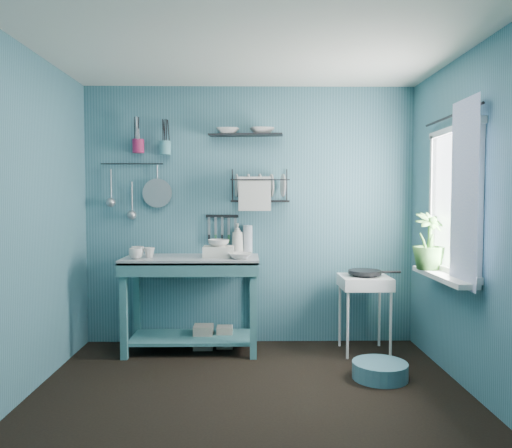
{
  "coord_description": "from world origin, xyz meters",
  "views": [
    {
      "loc": [
        -0.01,
        -3.38,
        1.42
      ],
      "look_at": [
        0.05,
        0.85,
        1.2
      ],
      "focal_mm": 35.0,
      "sensor_mm": 36.0,
      "label": 1
    }
  ],
  "objects_px": {
    "work_counter": "(192,304)",
    "utensil_cup_magenta": "(138,146)",
    "colander": "(157,193)",
    "floor_basin": "(380,371)",
    "mug_mid": "(149,253)",
    "soap_bottle": "(237,239)",
    "hotplate_stand": "(364,314)",
    "mug_left": "(136,254)",
    "dish_rack": "(260,185)",
    "frying_pan": "(365,272)",
    "storage_tin_large": "(203,337)",
    "utensil_cup_teal": "(165,148)",
    "wash_tub": "(219,252)",
    "mug_right": "(138,252)",
    "potted_plant": "(429,241)",
    "storage_tin_small": "(225,337)",
    "water_bottle": "(248,240)"
  },
  "relations": [
    {
      "from": "work_counter",
      "to": "soap_bottle",
      "type": "xyz_separation_m",
      "value": [
        0.42,
        0.2,
        0.59
      ]
    },
    {
      "from": "work_counter",
      "to": "floor_basin",
      "type": "relative_size",
      "value": 2.85
    },
    {
      "from": "mug_left",
      "to": "mug_right",
      "type": "distance_m",
      "value": 0.16
    },
    {
      "from": "colander",
      "to": "utensil_cup_magenta",
      "type": "bearing_deg",
      "value": -170.03
    },
    {
      "from": "work_counter",
      "to": "utensil_cup_magenta",
      "type": "distance_m",
      "value": 1.58
    },
    {
      "from": "soap_bottle",
      "to": "utensil_cup_teal",
      "type": "bearing_deg",
      "value": -179.86
    },
    {
      "from": "hotplate_stand",
      "to": "colander",
      "type": "height_order",
      "value": "colander"
    },
    {
      "from": "utensil_cup_magenta",
      "to": "utensil_cup_teal",
      "type": "height_order",
      "value": "utensil_cup_magenta"
    },
    {
      "from": "colander",
      "to": "dish_rack",
      "type": "bearing_deg",
      "value": -4.63
    },
    {
      "from": "work_counter",
      "to": "mug_left",
      "type": "bearing_deg",
      "value": -163.67
    },
    {
      "from": "storage_tin_large",
      "to": "floor_basin",
      "type": "xyz_separation_m",
      "value": [
        1.46,
        -0.82,
        -0.04
      ]
    },
    {
      "from": "water_bottle",
      "to": "colander",
      "type": "xyz_separation_m",
      "value": [
        -0.87,
        0.01,
        0.45
      ]
    },
    {
      "from": "dish_rack",
      "to": "frying_pan",
      "type": "bearing_deg",
      "value": -19.97
    },
    {
      "from": "work_counter",
      "to": "utensil_cup_magenta",
      "type": "xyz_separation_m",
      "value": [
        -0.52,
        0.2,
        1.48
      ]
    },
    {
      "from": "soap_bottle",
      "to": "floor_basin",
      "type": "height_order",
      "value": "soap_bottle"
    },
    {
      "from": "utensil_cup_magenta",
      "to": "storage_tin_large",
      "type": "distance_m",
      "value": 1.92
    },
    {
      "from": "frying_pan",
      "to": "utensil_cup_magenta",
      "type": "xyz_separation_m",
      "value": [
        -2.12,
        0.28,
        1.17
      ]
    },
    {
      "from": "colander",
      "to": "potted_plant",
      "type": "relative_size",
      "value": 0.6
    },
    {
      "from": "frying_pan",
      "to": "floor_basin",
      "type": "relative_size",
      "value": 0.69
    },
    {
      "from": "wash_tub",
      "to": "potted_plant",
      "type": "xyz_separation_m",
      "value": [
        1.77,
        -0.5,
        0.14
      ]
    },
    {
      "from": "hotplate_stand",
      "to": "dish_rack",
      "type": "bearing_deg",
      "value": 160.83
    },
    {
      "from": "work_counter",
      "to": "dish_rack",
      "type": "relative_size",
      "value": 2.25
    },
    {
      "from": "mug_left",
      "to": "storage_tin_large",
      "type": "relative_size",
      "value": 0.56
    },
    {
      "from": "mug_left",
      "to": "colander",
      "type": "bearing_deg",
      "value": 72.01
    },
    {
      "from": "soap_bottle",
      "to": "potted_plant",
      "type": "height_order",
      "value": "potted_plant"
    },
    {
      "from": "mug_left",
      "to": "wash_tub",
      "type": "xyz_separation_m",
      "value": [
        0.73,
        0.14,
        0.0
      ]
    },
    {
      "from": "utensil_cup_magenta",
      "to": "storage_tin_small",
      "type": "bearing_deg",
      "value": -8.16
    },
    {
      "from": "utensil_cup_magenta",
      "to": "work_counter",
      "type": "bearing_deg",
      "value": -20.7
    },
    {
      "from": "frying_pan",
      "to": "storage_tin_small",
      "type": "xyz_separation_m",
      "value": [
        -1.29,
        0.17,
        -0.64
      ]
    },
    {
      "from": "floor_basin",
      "to": "mug_mid",
      "type": "bearing_deg",
      "value": 160.03
    },
    {
      "from": "hotplate_stand",
      "to": "dish_rack",
      "type": "height_order",
      "value": "dish_rack"
    },
    {
      "from": "mug_right",
      "to": "hotplate_stand",
      "type": "bearing_deg",
      "value": -2.35
    },
    {
      "from": "floor_basin",
      "to": "wash_tub",
      "type": "bearing_deg",
      "value": 150.38
    },
    {
      "from": "work_counter",
      "to": "soap_bottle",
      "type": "distance_m",
      "value": 0.75
    },
    {
      "from": "work_counter",
      "to": "soap_bottle",
      "type": "height_order",
      "value": "soap_bottle"
    },
    {
      "from": "mug_right",
      "to": "potted_plant",
      "type": "relative_size",
      "value": 0.26
    },
    {
      "from": "water_bottle",
      "to": "wash_tub",
      "type": "bearing_deg",
      "value": -138.37
    },
    {
      "from": "colander",
      "to": "floor_basin",
      "type": "xyz_separation_m",
      "value": [
        1.91,
        -0.99,
        -1.4
      ]
    },
    {
      "from": "hotplate_stand",
      "to": "dish_rack",
      "type": "xyz_separation_m",
      "value": [
        -0.96,
        0.23,
        1.19
      ]
    },
    {
      "from": "wash_tub",
      "to": "dish_rack",
      "type": "distance_m",
      "value": 0.74
    },
    {
      "from": "potted_plant",
      "to": "colander",
      "type": "bearing_deg",
      "value": 162.49
    },
    {
      "from": "soap_bottle",
      "to": "storage_tin_large",
      "type": "height_order",
      "value": "soap_bottle"
    },
    {
      "from": "wash_tub",
      "to": "hotplate_stand",
      "type": "distance_m",
      "value": 1.46
    },
    {
      "from": "mug_right",
      "to": "utensil_cup_teal",
      "type": "bearing_deg",
      "value": 40.58
    },
    {
      "from": "mug_left",
      "to": "dish_rack",
      "type": "height_order",
      "value": "dish_rack"
    },
    {
      "from": "hotplate_stand",
      "to": "mug_mid",
      "type": "bearing_deg",
      "value": 173.83
    },
    {
      "from": "mug_left",
      "to": "utensil_cup_teal",
      "type": "distance_m",
      "value": 1.06
    },
    {
      "from": "work_counter",
      "to": "colander",
      "type": "height_order",
      "value": "colander"
    },
    {
      "from": "mug_right",
      "to": "frying_pan",
      "type": "distance_m",
      "value": 2.1
    },
    {
      "from": "water_bottle",
      "to": "storage_tin_large",
      "type": "height_order",
      "value": "water_bottle"
    }
  ]
}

